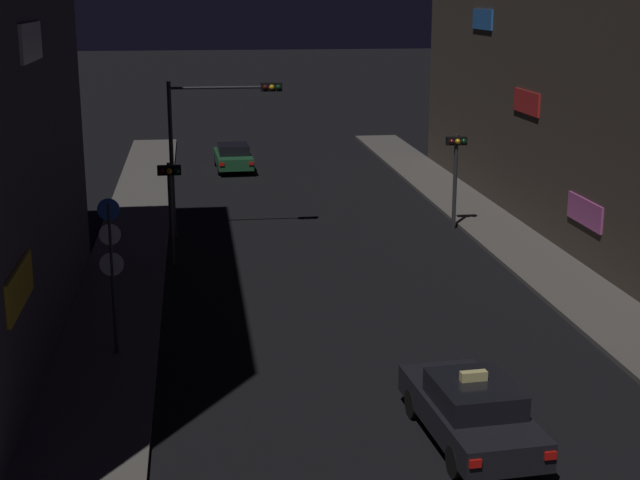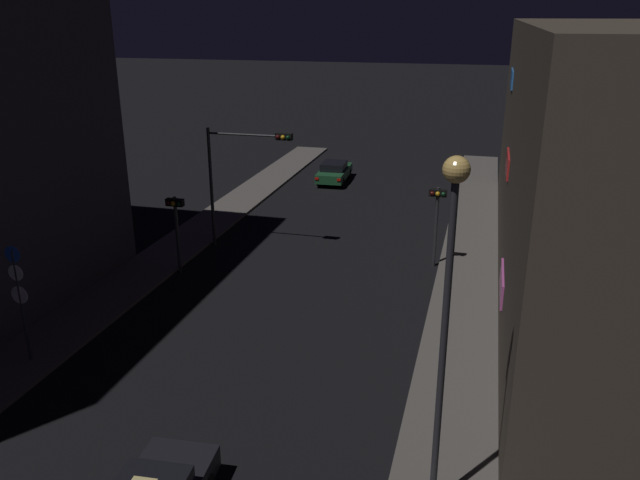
{
  "view_description": "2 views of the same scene",
  "coord_description": "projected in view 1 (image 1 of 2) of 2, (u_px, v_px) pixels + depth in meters",
  "views": [
    {
      "loc": [
        -4.66,
        -10.56,
        9.14
      ],
      "look_at": [
        -1.14,
        15.56,
        2.21
      ],
      "focal_mm": 52.7,
      "sensor_mm": 36.0,
      "label": 1
    },
    {
      "loc": [
        7.43,
        -3.06,
        11.19
      ],
      "look_at": [
        1.71,
        18.66,
        3.13
      ],
      "focal_mm": 35.68,
      "sensor_mm": 36.0,
      "label": 2
    }
  ],
  "objects": [
    {
      "name": "sidewalk_left",
      "position": [
        131.0,
        245.0,
        34.93
      ],
      "size": [
        2.67,
        51.63,
        0.14
      ],
      "primitive_type": "cube",
      "color": "#5B5651",
      "rests_on": "ground_plane"
    },
    {
      "name": "sidewalk_right",
      "position": [
        501.0,
        233.0,
        36.78
      ],
      "size": [
        2.67,
        51.63,
        0.14
      ],
      "primitive_type": "cube",
      "color": "#5B5651",
      "rests_on": "ground_plane"
    },
    {
      "name": "building_facade_right",
      "position": [
        620.0,
        90.0,
        37.5
      ],
      "size": [
        7.76,
        31.21,
        10.83
      ],
      "color": "#473D33",
      "rests_on": "ground_plane"
    },
    {
      "name": "taxi",
      "position": [
        471.0,
        410.0,
        19.56
      ],
      "size": [
        2.13,
        4.57,
        1.62
      ],
      "color": "black",
      "rests_on": "ground_plane"
    },
    {
      "name": "far_car",
      "position": [
        233.0,
        157.0,
        49.96
      ],
      "size": [
        1.96,
        4.51,
        1.42
      ],
      "color": "#1E512D",
      "rests_on": "ground_plane"
    },
    {
      "name": "traffic_light_overhead",
      "position": [
        211.0,
        127.0,
        35.43
      ],
      "size": [
        4.31,
        0.42,
        5.98
      ],
      "color": "#2D2D33",
      "rests_on": "ground_plane"
    },
    {
      "name": "traffic_light_left_kerb",
      "position": [
        170.0,
        192.0,
        31.95
      ],
      "size": [
        0.8,
        0.42,
        3.6
      ],
      "color": "#2D2D33",
      "rests_on": "ground_plane"
    },
    {
      "name": "traffic_light_right_kerb",
      "position": [
        456.0,
        162.0,
        36.98
      ],
      "size": [
        0.8,
        0.42,
        3.8
      ],
      "color": "#2D2D33",
      "rests_on": "ground_plane"
    },
    {
      "name": "sign_pole_left",
      "position": [
        112.0,
        262.0,
        23.66
      ],
      "size": [
        0.61,
        0.1,
        4.09
      ],
      "color": "#2D2D33",
      "rests_on": "sidewalk_left"
    }
  ]
}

